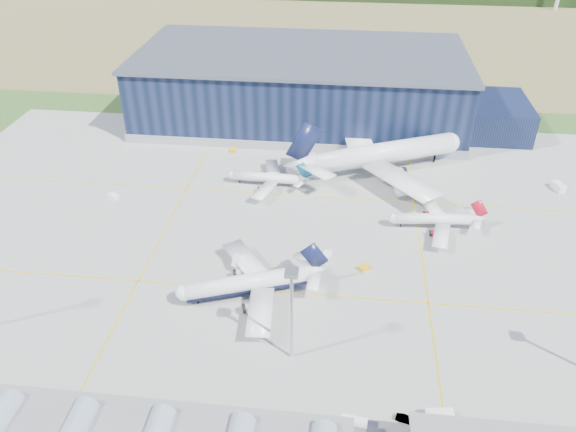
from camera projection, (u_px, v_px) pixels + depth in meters
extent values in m
plane|color=#2D4E1D|center=(265.00, 265.00, 143.02)|extent=(600.00, 600.00, 0.00)
cube|color=gray|center=(271.00, 242.00, 151.31)|extent=(220.00, 160.00, 0.06)
cube|color=#D9C40B|center=(259.00, 290.00, 134.67)|extent=(180.00, 0.40, 0.02)
cube|color=#D9C40B|center=(282.00, 194.00, 172.05)|extent=(180.00, 0.40, 0.02)
cube|color=#D9C40B|center=(163.00, 234.00, 154.15)|extent=(0.40, 120.00, 0.02)
cube|color=#D9C40B|center=(421.00, 252.00, 147.47)|extent=(0.40, 120.00, 0.02)
cube|color=#907C4D|center=(321.00, 31.00, 325.77)|extent=(600.00, 220.00, 0.01)
cube|color=black|center=(301.00, 86.00, 215.08)|extent=(120.00, 60.00, 25.00)
cube|color=#90959D|center=(301.00, 113.00, 221.06)|extent=(121.00, 61.00, 3.20)
cube|color=#4F5765|center=(302.00, 53.00, 207.95)|extent=(122.00, 62.00, 1.20)
cube|color=black|center=(493.00, 116.00, 207.61)|extent=(24.00, 30.00, 12.00)
cylinder|color=#B3B7BA|center=(291.00, 318.00, 111.11)|extent=(0.70, 0.70, 22.00)
cube|color=#B3B7BA|center=(292.00, 273.00, 104.80)|extent=(2.60, 2.60, 1.00)
cube|color=#ECAB14|center=(364.00, 268.00, 141.07)|extent=(3.18, 3.19, 1.17)
cube|color=white|center=(439.00, 417.00, 103.48)|extent=(5.39, 2.93, 2.24)
cube|color=white|center=(327.00, 255.00, 145.49)|extent=(2.60, 3.34, 1.28)
cube|color=white|center=(558.00, 187.00, 173.75)|extent=(3.69, 5.47, 2.30)
cube|color=#ECAB14|center=(233.00, 150.00, 196.15)|extent=(2.09, 3.06, 1.26)
cube|color=white|center=(113.00, 196.00, 169.77)|extent=(3.97, 3.45, 1.44)
cube|color=white|center=(354.00, 425.00, 101.97)|extent=(5.00, 2.83, 2.29)
cube|color=white|center=(241.00, 263.00, 141.14)|extent=(3.57, 5.43, 3.23)
imported|color=#99999E|center=(406.00, 419.00, 103.54)|extent=(4.04, 2.29, 1.26)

